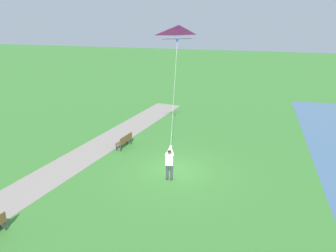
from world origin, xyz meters
TOP-DOWN VIEW (x-y plane):
  - ground_plane at (0.00, 0.00)m, footprint 120.00×120.00m
  - walkway_path at (6.58, 2.00)m, footprint 8.05×31.92m
  - person_kite_flyer at (0.09, 1.00)m, footprint 0.52×0.62m
  - flying_kite at (0.10, -1.08)m, footprint 1.89×2.43m
  - park_bench_near_walkway at (4.05, -2.62)m, footprint 0.70×1.55m

SIDE VIEW (x-z plane):
  - ground_plane at x=0.00m, z-range 0.00..0.00m
  - walkway_path at x=6.58m, z-range 0.00..0.02m
  - park_bench_near_walkway at x=4.05m, z-range 0.07..0.95m
  - person_kite_flyer at x=0.09m, z-range 0.13..1.96m
  - flying_kite at x=0.10m, z-range 4.42..10.53m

